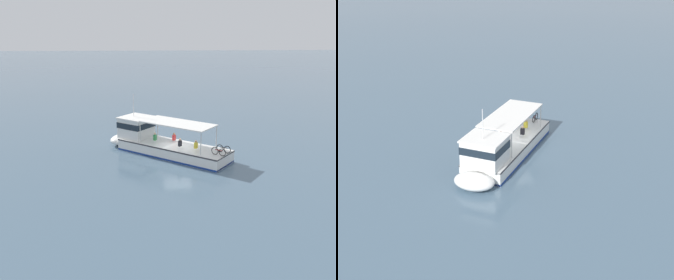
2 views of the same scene
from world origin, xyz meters
TOP-DOWN VIEW (x-y plane):
  - ground_plane at (0.00, 0.00)m, footprint 400.00×400.00m
  - ferry_main at (1.79, 1.59)m, footprint 10.45×11.79m

SIDE VIEW (x-z plane):
  - ground_plane at x=0.00m, z-range 0.00..0.00m
  - ferry_main at x=1.79m, z-range -1.64..3.68m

